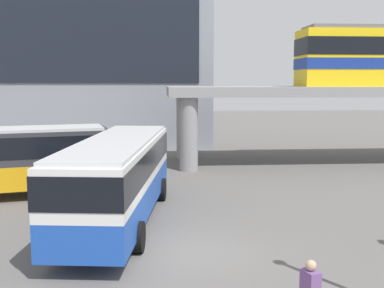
# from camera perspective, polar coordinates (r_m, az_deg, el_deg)

# --- Properties ---
(ground_plane) EXTENTS (120.00, 120.00, 0.00)m
(ground_plane) POSITION_cam_1_polar(r_m,az_deg,el_deg) (25.02, -1.94, -4.81)
(ground_plane) COLOR #605E5B
(station_building) EXTENTS (22.92, 14.22, 19.25)m
(station_building) POSITION_cam_1_polar(r_m,az_deg,el_deg) (45.10, -13.49, 12.81)
(station_building) COLOR gray
(station_building) RESTS_ON ground_plane
(bus_main) EXTENTS (3.86, 11.27, 3.22)m
(bus_main) POSITION_cam_1_polar(r_m,az_deg,el_deg) (18.11, -8.79, -3.27)
(bus_main) COLOR #1E4CB2
(bus_main) RESTS_ON ground_plane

